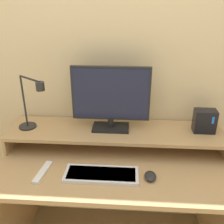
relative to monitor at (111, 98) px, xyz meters
name	(u,v)px	position (x,y,z in m)	size (l,w,h in m)	color
wall_back	(118,66)	(0.03, 0.19, 0.16)	(6.00, 0.05, 2.50)	beige
desk	(114,188)	(0.03, -0.20, -0.55)	(1.40, 0.70, 0.75)	tan
monitor_shelf	(116,132)	(0.03, -0.01, -0.24)	(1.40, 0.34, 0.12)	tan
monitor	(111,98)	(0.00, 0.00, 0.00)	(0.49, 0.14, 0.42)	black
desk_lamp	(31,106)	(-0.49, -0.06, -0.05)	(0.24, 0.19, 0.36)	black
router_dock	(205,121)	(0.60, 0.00, -0.14)	(0.14, 0.09, 0.15)	black
keyboard	(101,174)	(-0.03, -0.34, -0.33)	(0.42, 0.16, 0.02)	silver
mouse	(150,176)	(0.24, -0.34, -0.33)	(0.07, 0.09, 0.03)	black
remote_control	(43,172)	(-0.37, -0.33, -0.34)	(0.06, 0.20, 0.02)	white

